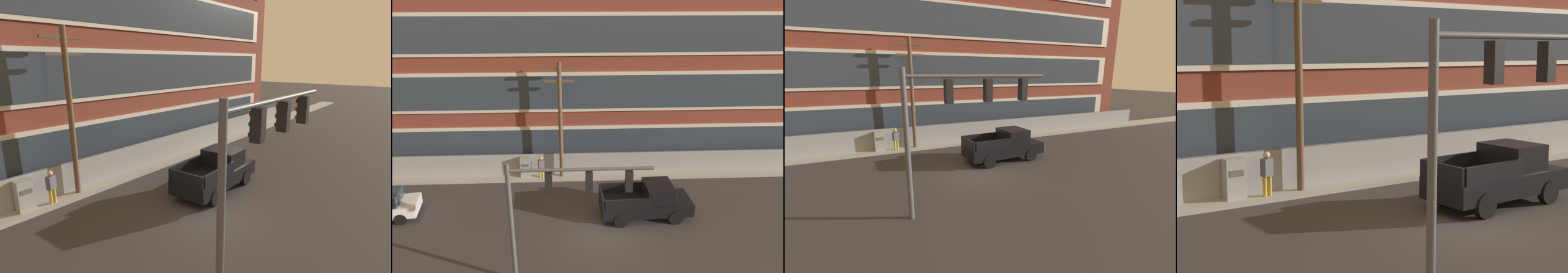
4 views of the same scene
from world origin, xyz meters
TOP-DOWN VIEW (x-y plane):
  - ground_plane at (0.00, 0.00)m, footprint 160.00×160.00m
  - sidewalk_building_side at (0.00, 6.66)m, footprint 80.00×1.69m
  - brick_mill_building at (-0.11, 13.13)m, footprint 38.43×11.85m
  - chain_link_fence at (2.40, 6.75)m, footprint 37.62×0.06m
  - traffic_signal_mast at (-2.16, -3.23)m, footprint 5.90×0.43m
  - pickup_truck_black at (2.62, 1.52)m, footprint 5.13×2.25m
  - utility_pole_near_corner at (-2.21, 6.36)m, footprint 2.12×0.26m
  - electrical_cabinet at (-4.62, 6.43)m, footprint 0.68×0.52m
  - pedestrian_near_cabinet at (-3.57, 6.17)m, footprint 0.46×0.38m

SIDE VIEW (x-z plane):
  - ground_plane at x=0.00m, z-range 0.00..0.00m
  - sidewalk_building_side at x=0.00m, z-range 0.00..0.16m
  - electrical_cabinet at x=-4.62m, z-range 0.00..1.52m
  - chain_link_fence at x=2.40m, z-range 0.02..1.67m
  - pickup_truck_black at x=2.62m, z-range -0.05..1.93m
  - pedestrian_near_cabinet at x=-3.57m, z-range 0.13..1.82m
  - traffic_signal_mast at x=-2.16m, z-range 1.33..6.98m
  - utility_pole_near_corner at x=-2.21m, z-range 0.39..8.28m
  - brick_mill_building at x=-0.11m, z-range 0.01..15.08m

